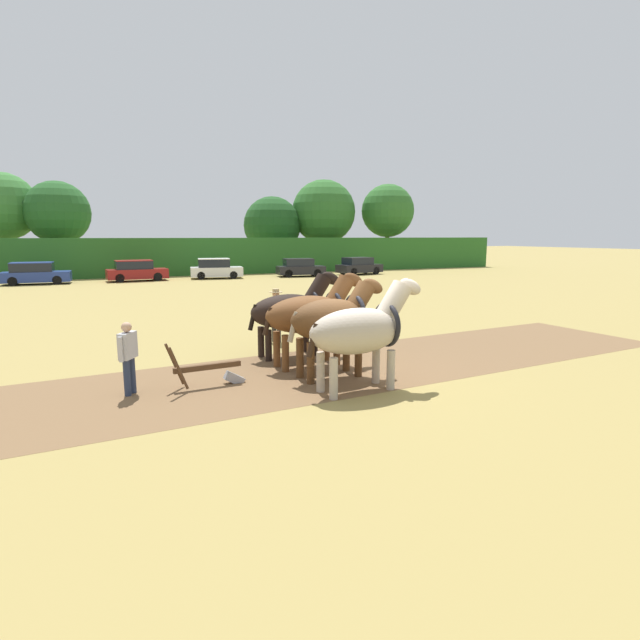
# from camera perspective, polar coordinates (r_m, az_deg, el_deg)

# --- Properties ---
(ground_plane) EXTENTS (240.00, 240.00, 0.00)m
(ground_plane) POSITION_cam_1_polar(r_m,az_deg,el_deg) (11.86, 4.91, -6.68)
(ground_plane) COLOR #998447
(plowed_furrow_strip) EXTENTS (31.07, 6.67, 0.01)m
(plowed_furrow_strip) POSITION_cam_1_polar(r_m,az_deg,el_deg) (11.18, -22.01, -8.37)
(plowed_furrow_strip) COLOR brown
(plowed_furrow_strip) RESTS_ON ground
(hedgerow) EXTENTS (66.02, 1.34, 3.15)m
(hedgerow) POSITION_cam_1_polar(r_m,az_deg,el_deg) (43.85, -16.54, 6.92)
(hedgerow) COLOR #286023
(hedgerow) RESTS_ON ground
(tree_left) EXTENTS (5.52, 5.52, 8.50)m
(tree_left) POSITION_cam_1_polar(r_m,az_deg,el_deg) (49.62, -32.54, 10.89)
(tree_left) COLOR #423323
(tree_left) RESTS_ON ground
(tree_center_left) EXTENTS (5.19, 5.19, 7.83)m
(tree_center_left) POSITION_cam_1_polar(r_m,az_deg,el_deg) (47.77, -27.79, 10.79)
(tree_center_left) COLOR #4C3823
(tree_center_left) RESTS_ON ground
(tree_center) EXTENTS (5.83, 5.83, 7.30)m
(tree_center) POSITION_cam_1_polar(r_m,az_deg,el_deg) (52.20, -5.47, 10.71)
(tree_center) COLOR #4C3823
(tree_center) RESTS_ON ground
(tree_center_right) EXTENTS (6.60, 6.60, 9.09)m
(tree_center_right) POSITION_cam_1_polar(r_m,az_deg,el_deg) (53.26, 0.42, 12.24)
(tree_center_right) COLOR #4C3823
(tree_center_right) RESTS_ON ground
(tree_right) EXTENTS (5.56, 5.56, 8.74)m
(tree_right) POSITION_cam_1_polar(r_m,az_deg,el_deg) (54.73, 7.75, 12.25)
(tree_right) COLOR #4C3823
(tree_right) RESTS_ON ground
(draft_horse_lead_left) EXTENTS (2.94, 1.20, 2.47)m
(draft_horse_lead_left) POSITION_cam_1_polar(r_m,az_deg,el_deg) (10.71, 4.73, -1.09)
(draft_horse_lead_left) COLOR #B2A38E
(draft_horse_lead_left) RESTS_ON ground
(draft_horse_lead_right) EXTENTS (2.62, 1.16, 2.39)m
(draft_horse_lead_right) POSITION_cam_1_polar(r_m,az_deg,el_deg) (11.69, 1.53, 0.10)
(draft_horse_lead_right) COLOR #513319
(draft_horse_lead_right) RESTS_ON ground
(draft_horse_trail_left) EXTENTS (2.93, 1.16, 2.44)m
(draft_horse_trail_left) POSITION_cam_1_polar(r_m,az_deg,el_deg) (12.74, -1.05, 0.75)
(draft_horse_trail_left) COLOR brown
(draft_horse_trail_left) RESTS_ON ground
(draft_horse_trail_right) EXTENTS (2.87, 1.14, 2.39)m
(draft_horse_trail_right) POSITION_cam_1_polar(r_m,az_deg,el_deg) (13.81, -3.26, 1.14)
(draft_horse_trail_right) COLOR black
(draft_horse_trail_right) RESTS_ON ground
(plow) EXTENTS (1.74, 0.49, 1.13)m
(plow) POSITION_cam_1_polar(r_m,az_deg,el_deg) (11.44, -12.04, -5.80)
(plow) COLOR #4C331E
(plow) RESTS_ON ground
(farmer_at_plow) EXTENTS (0.41, 0.55, 1.56)m
(farmer_at_plow) POSITION_cam_1_polar(r_m,az_deg,el_deg) (11.20, -21.08, -3.58)
(farmer_at_plow) COLOR #28334C
(farmer_at_plow) RESTS_ON ground
(farmer_beside_team) EXTENTS (0.42, 0.61, 1.69)m
(farmer_beside_team) POSITION_cam_1_polar(r_m,az_deg,el_deg) (15.71, -5.04, 1.02)
(farmer_beside_team) COLOR #38332D
(farmer_beside_team) RESTS_ON ground
(parked_car_center_left) EXTENTS (4.36, 1.86, 1.53)m
(parked_car_center_left) POSITION_cam_1_polar(r_m,az_deg,el_deg) (39.92, -29.78, 4.61)
(parked_car_center_left) COLOR navy
(parked_car_center_left) RESTS_ON ground
(parked_car_center) EXTENTS (4.38, 2.02, 1.55)m
(parked_car_center) POSITION_cam_1_polar(r_m,az_deg,el_deg) (39.68, -20.26, 5.28)
(parked_car_center) COLOR maroon
(parked_car_center) RESTS_ON ground
(parked_car_center_right) EXTENTS (4.21, 2.37, 1.58)m
(parked_car_center_right) POSITION_cam_1_polar(r_m,az_deg,el_deg) (40.36, -11.83, 5.74)
(parked_car_center_right) COLOR silver
(parked_car_center_right) RESTS_ON ground
(parked_car_right) EXTENTS (4.07, 2.17, 1.48)m
(parked_car_right) POSITION_cam_1_polar(r_m,az_deg,el_deg) (41.55, -2.30, 5.98)
(parked_car_right) COLOR black
(parked_car_right) RESTS_ON ground
(parked_car_far_right) EXTENTS (4.21, 2.35, 1.48)m
(parked_car_far_right) POSITION_cam_1_polar(r_m,az_deg,el_deg) (43.76, 4.47, 6.15)
(parked_car_far_right) COLOR black
(parked_car_far_right) RESTS_ON ground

